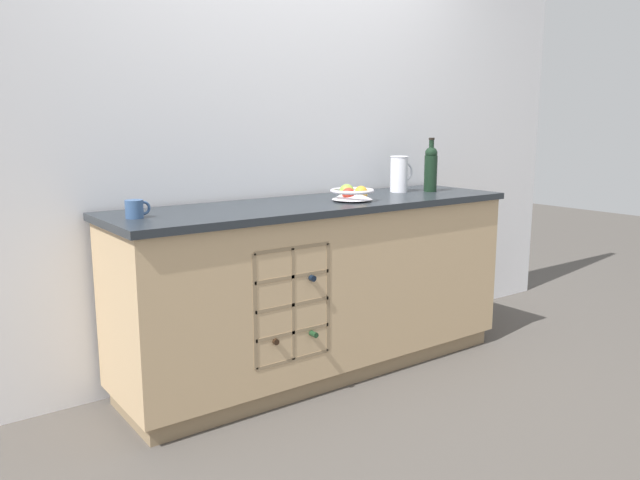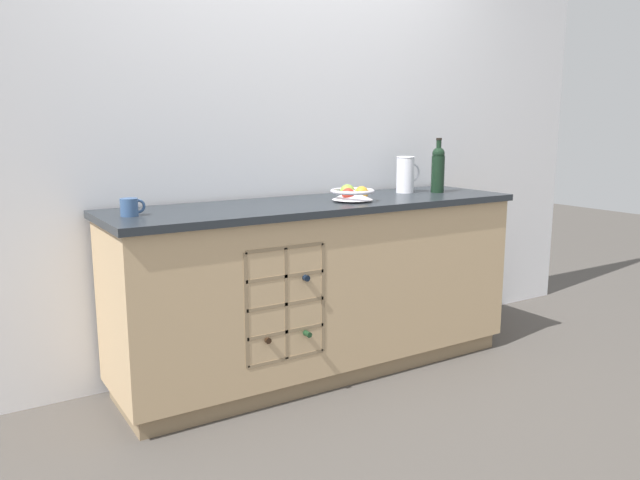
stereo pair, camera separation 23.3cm
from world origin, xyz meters
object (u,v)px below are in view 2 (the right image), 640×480
object	(u,v)px
fruit_bowl	(352,193)
ceramic_mug	(130,207)
standing_wine_bottle	(438,168)
white_pitcher	(406,174)

from	to	relation	value
fruit_bowl	ceramic_mug	xyz separation A→B (m)	(-1.11, 0.09, -0.00)
fruit_bowl	ceramic_mug	world-z (taller)	fruit_bowl
ceramic_mug	fruit_bowl	bearing A→B (deg)	-4.60
ceramic_mug	standing_wine_bottle	xyz separation A→B (m)	(1.77, -0.01, 0.10)
fruit_bowl	white_pitcher	xyz separation A→B (m)	(0.49, 0.17, 0.07)
standing_wine_bottle	white_pitcher	bearing A→B (deg)	150.41
fruit_bowl	ceramic_mug	bearing A→B (deg)	175.40
white_pitcher	standing_wine_bottle	bearing A→B (deg)	-29.59
white_pitcher	ceramic_mug	distance (m)	1.60
white_pitcher	standing_wine_bottle	world-z (taller)	standing_wine_bottle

